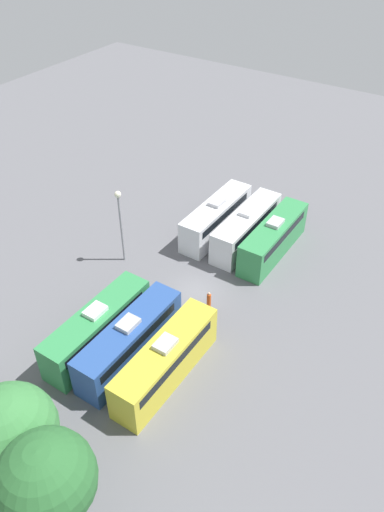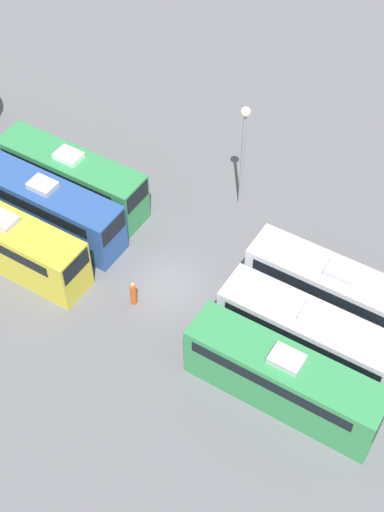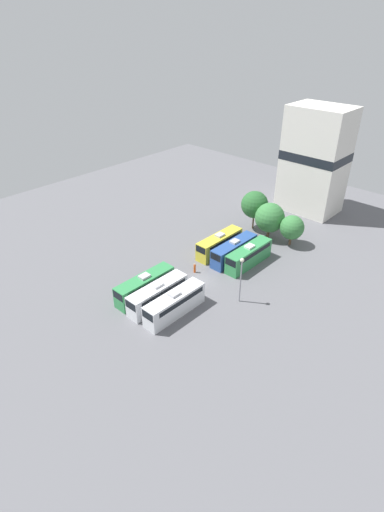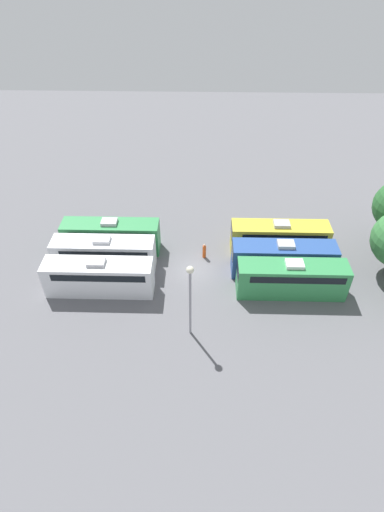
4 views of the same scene
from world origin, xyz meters
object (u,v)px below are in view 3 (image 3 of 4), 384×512
Objects in this scene: bus_2 at (175,303)px; bus_1 at (158,294)px; depot_building at (315,160)px; light_pole at (241,273)px; bus_4 at (234,250)px; worker_person at (195,268)px; tree_1 at (270,218)px; bus_3 at (220,243)px; bus_5 at (249,255)px; bus_0 at (145,285)px; tree_0 at (255,205)px; tree_2 at (292,227)px.

bus_1 is at bearing -177.19° from bus_2.
bus_1 is 0.46× the size of depot_building.
light_pole reaches higher than bus_1.
worker_person is (-2.14, -7.75, -1.05)m from bus_4.
bus_2 is 1.00× the size of bus_4.
bus_1 is at bearing -90.27° from tree_1.
bus_3 is 5.88× the size of worker_person.
depot_building is at bearing 91.23° from bus_1.
light_pole is at bearing 46.78° from bus_1.
bus_5 is 11.03m from tree_1.
bus_0 is 29.56m from tree_0.
tree_1 is 4.60m from tree_2.
tree_1 is at bearing -14.96° from tree_0.
bus_0 and bus_5 have the same top height.
bus_0 is 2.99m from bus_1.
bus_2 is at bearing -119.69° from light_pole.
tree_0 reaches higher than bus_1.
bus_1 is at bearing -90.83° from bus_4.
bus_5 is 1.29× the size of tree_0.
bus_0 is at bearing -96.32° from tree_1.
tree_0 is 0.36× the size of depot_building.
bus_2 is at bearing -0.02° from bus_0.
bus_1 is 1.00× the size of bus_3.
bus_4 is 1.29× the size of tree_0.
tree_1 is at bearing 89.73° from bus_1.
bus_1 is 46.27m from depot_building.
bus_1 is 12.46m from light_pole.
light_pole reaches higher than worker_person.
worker_person is 0.22× the size of tree_0.
tree_2 is at bearing 5.98° from tree_1.
tree_0 reaches higher than bus_4.
bus_5 is at bearing 118.96° from light_pole.
bus_2 reaches higher than worker_person.
bus_2 is 0.46× the size of depot_building.
light_pole is at bearing -59.03° from tree_0.
light_pole is at bearing -61.04° from bus_5.
tree_0 is at bearing 122.52° from bus_5.
tree_0 is (-12.46, 20.76, 0.04)m from light_pole.
bus_3 is at bearing 141.57° from light_pole.
bus_3 is at bearing -177.72° from bus_5.
bus_3 and bus_4 have the same top height.
light_pole is at bearing 37.44° from bus_0.
light_pole is at bearing -6.51° from worker_person.
depot_building is (-4.31, 45.20, 9.07)m from bus_2.
bus_0 and bus_1 have the same top height.
tree_2 reaches higher than bus_3.
depot_building reaches higher than tree_0.
bus_4 is 12.39m from light_pole.
bus_0 and bus_2 have the same top height.
tree_0 is at bearing 175.56° from tree_2.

